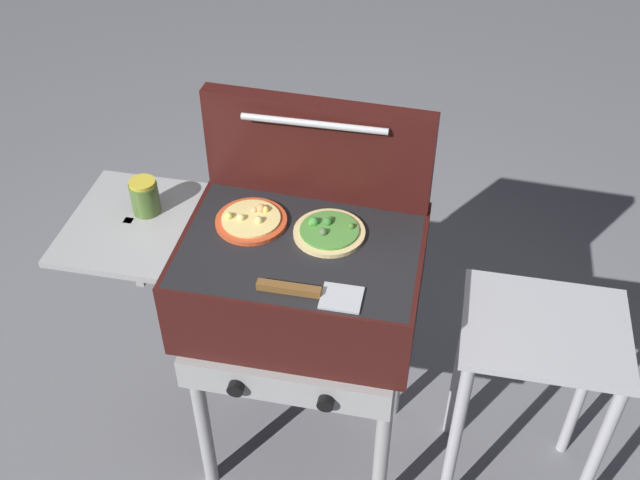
{
  "coord_description": "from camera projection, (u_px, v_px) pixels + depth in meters",
  "views": [
    {
      "loc": [
        0.34,
        -1.45,
        2.2
      ],
      "look_at": [
        0.05,
        0.0,
        0.92
      ],
      "focal_mm": 42.54,
      "sensor_mm": 36.0,
      "label": 1
    }
  ],
  "objects": [
    {
      "name": "pizza_veggie",
      "position": [
        329.0,
        231.0,
        2.0
      ],
      "size": [
        0.19,
        0.19,
        0.04
      ],
      "color": "#E0C17F",
      "rests_on": "grill"
    },
    {
      "name": "ground_plane",
      "position": [
        306.0,
        442.0,
        2.57
      ],
      "size": [
        8.0,
        8.0,
        0.0
      ],
      "primitive_type": "plane",
      "color": "gray"
    },
    {
      "name": "sauce_jar",
      "position": [
        145.0,
        197.0,
        2.05
      ],
      "size": [
        0.08,
        0.08,
        0.1
      ],
      "color": "#4C6B2D",
      "rests_on": "grill"
    },
    {
      "name": "grill",
      "position": [
        297.0,
        283.0,
        2.07
      ],
      "size": [
        0.96,
        0.53,
        0.9
      ],
      "color": "#38110F",
      "rests_on": "ground_plane"
    },
    {
      "name": "grill_lid_open",
      "position": [
        317.0,
        150.0,
        2.04
      ],
      "size": [
        0.63,
        0.09,
        0.3
      ],
      "color": "#38110F",
      "rests_on": "grill"
    },
    {
      "name": "prep_table",
      "position": [
        532.0,
        375.0,
        2.13
      ],
      "size": [
        0.44,
        0.36,
        0.72
      ],
      "color": "#B2B2B7",
      "rests_on": "ground_plane"
    },
    {
      "name": "spatula",
      "position": [
        310.0,
        292.0,
        1.83
      ],
      "size": [
        0.26,
        0.09,
        0.02
      ],
      "color": "#B7BABF",
      "rests_on": "grill"
    },
    {
      "name": "pizza_cheese",
      "position": [
        251.0,
        220.0,
        2.04
      ],
      "size": [
        0.19,
        0.19,
        0.04
      ],
      "color": "#C64723",
      "rests_on": "grill"
    }
  ]
}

